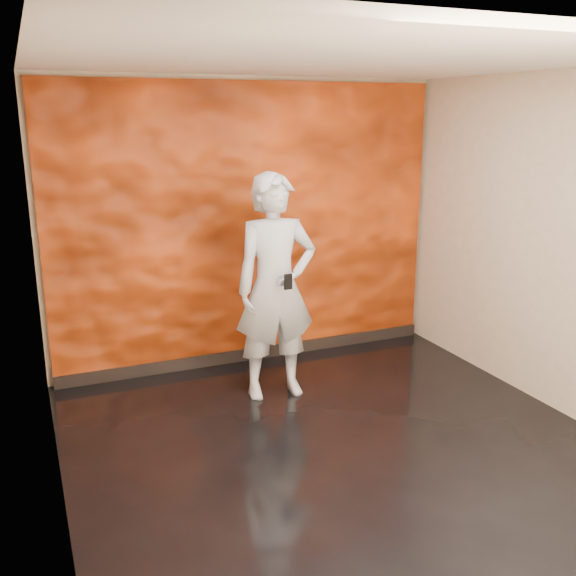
# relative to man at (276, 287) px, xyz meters

# --- Properties ---
(room) EXTENTS (4.02, 4.02, 2.81)m
(room) POSITION_rel_man_xyz_m (0.09, -1.06, 0.41)
(room) COLOR black
(room) RESTS_ON ground
(feature_wall) EXTENTS (3.90, 0.06, 2.75)m
(feature_wall) POSITION_rel_man_xyz_m (0.09, 0.90, 0.39)
(feature_wall) COLOR #F95313
(feature_wall) RESTS_ON ground
(baseboard) EXTENTS (3.90, 0.04, 0.12)m
(baseboard) POSITION_rel_man_xyz_m (0.09, 0.86, -0.93)
(baseboard) COLOR black
(baseboard) RESTS_ON ground
(man) EXTENTS (0.75, 0.52, 1.99)m
(man) POSITION_rel_man_xyz_m (0.00, 0.00, 0.00)
(man) COLOR #A4A8B3
(man) RESTS_ON ground
(phone) EXTENTS (0.07, 0.02, 0.13)m
(phone) POSITION_rel_man_xyz_m (-0.01, -0.29, 0.12)
(phone) COLOR black
(phone) RESTS_ON man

